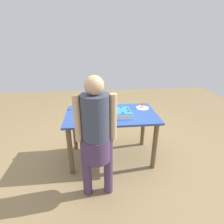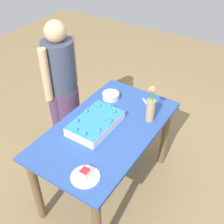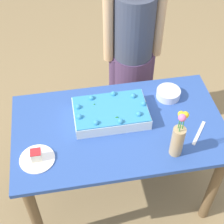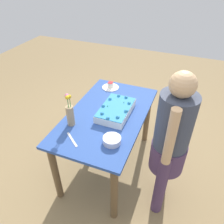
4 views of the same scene
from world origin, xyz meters
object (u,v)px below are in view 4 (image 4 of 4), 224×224
at_px(sheet_cake, 116,110).
at_px(serving_plate_with_slice, 110,86).
at_px(cake_knife, 72,139).
at_px(flower_vase, 70,113).
at_px(person_standing, 171,140).
at_px(fruit_bowl, 112,140).

distance_m(sheet_cake, serving_plate_with_slice, 0.54).
xyz_separation_m(serving_plate_with_slice, cake_knife, (0.99, 0.03, -0.02)).
height_order(cake_knife, flower_vase, flower_vase).
bearing_deg(cake_knife, person_standing, -125.68).
distance_m(sheet_cake, person_standing, 0.67).
xyz_separation_m(cake_knife, fruit_bowl, (-0.10, 0.35, 0.03)).
xyz_separation_m(cake_knife, flower_vase, (-0.19, -0.12, 0.13)).
xyz_separation_m(sheet_cake, person_standing, (0.27, 0.61, 0.03)).
xyz_separation_m(sheet_cake, cake_knife, (0.52, -0.22, -0.04)).
height_order(sheet_cake, serving_plate_with_slice, sheet_cake).
distance_m(fruit_bowl, person_standing, 0.51).
xyz_separation_m(sheet_cake, flower_vase, (0.33, -0.34, 0.09)).
bearing_deg(person_standing, fruit_bowl, 16.60).
bearing_deg(person_standing, flower_vase, 3.20).
bearing_deg(cake_knife, sheet_cake, -75.39).
bearing_deg(serving_plate_with_slice, flower_vase, -6.23).
relative_size(cake_knife, fruit_bowl, 1.30).
distance_m(cake_knife, person_standing, 0.87).
height_order(cake_knife, person_standing, person_standing).
height_order(sheet_cake, fruit_bowl, sheet_cake).
relative_size(flower_vase, person_standing, 0.23).
bearing_deg(sheet_cake, cake_knife, -23.41).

